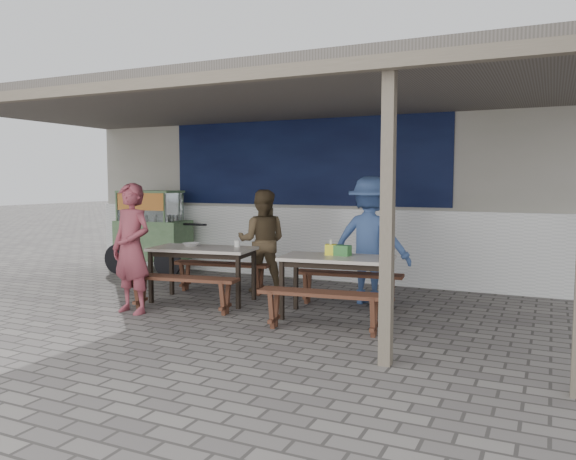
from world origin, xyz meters
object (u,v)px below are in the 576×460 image
at_px(bench_left_street, 181,285).
at_px(bench_right_street, 323,302).
at_px(donation_box, 343,250).
at_px(condiment_bowl, 191,245).
at_px(bench_left_wall, 221,270).
at_px(table_left, 203,253).
at_px(patron_wall_side, 262,241).
at_px(table_right, 337,263).
at_px(patron_right_table, 370,241).
at_px(tissue_box, 331,250).
at_px(condiment_jar, 237,244).
at_px(bench_right_wall, 348,281).
at_px(vendor_cart, 152,228).
at_px(patron_street_side, 132,248).

height_order(bench_left_street, bench_right_street, same).
bearing_deg(donation_box, condiment_bowl, 179.71).
relative_size(bench_left_street, bench_left_wall, 1.00).
relative_size(bench_right_street, condiment_bowl, 6.90).
relative_size(bench_left_street, bench_right_street, 1.04).
bearing_deg(table_left, bench_right_street, -28.87).
bearing_deg(bench_left_wall, patron_wall_side, 21.07).
bearing_deg(table_left, bench_left_street, -90.00).
height_order(table_right, patron_wall_side, patron_wall_side).
bearing_deg(patron_right_table, table_right, 85.10).
xyz_separation_m(table_left, patron_right_table, (2.11, 0.86, 0.19)).
xyz_separation_m(bench_left_street, patron_wall_side, (0.34, 1.55, 0.43)).
distance_m(tissue_box, condiment_jar, 1.49).
distance_m(table_left, bench_right_wall, 2.02).
height_order(bench_left_street, bench_left_wall, same).
height_order(bench_left_wall, tissue_box, tissue_box).
bearing_deg(vendor_cart, bench_right_wall, -19.36).
height_order(table_right, patron_street_side, patron_street_side).
xyz_separation_m(bench_right_street, donation_box, (-0.05, 0.78, 0.48)).
xyz_separation_m(patron_street_side, patron_wall_side, (0.86, 1.86, -0.05)).
distance_m(table_left, condiment_bowl, 0.23).
xyz_separation_m(patron_right_table, donation_box, (-0.09, -0.84, -0.04)).
xyz_separation_m(patron_wall_side, patron_right_table, (1.68, -0.07, 0.09)).
height_order(bench_left_wall, table_right, table_right).
bearing_deg(condiment_bowl, vendor_cart, 140.59).
xyz_separation_m(table_left, bench_left_wall, (-0.09, 0.63, -0.33)).
distance_m(bench_left_street, table_right, 2.00).
height_order(patron_wall_side, patron_right_table, patron_right_table).
distance_m(table_right, patron_right_table, 0.98).
relative_size(patron_wall_side, condiment_bowl, 7.25).
bearing_deg(bench_left_wall, patron_right_table, -2.61).
distance_m(table_right, condiment_bowl, 2.20).
bearing_deg(condiment_bowl, bench_left_wall, 79.39).
bearing_deg(bench_right_street, condiment_bowl, 153.75).
bearing_deg(patron_street_side, table_right, 25.94).
bearing_deg(bench_right_wall, condiment_bowl, -172.51).
bearing_deg(patron_street_side, condiment_jar, 62.24).
relative_size(patron_street_side, tissue_box, 12.46).
bearing_deg(table_left, bench_left_wall, 90.00).
relative_size(bench_right_wall, patron_right_table, 0.85).
bearing_deg(table_right, bench_left_street, -171.45).
distance_m(bench_right_street, donation_box, 0.92).
bearing_deg(patron_right_table, patron_street_side, 37.56).
bearing_deg(patron_right_table, bench_left_street, 38.76).
height_order(table_left, tissue_box, tissue_box).
relative_size(bench_right_wall, patron_street_side, 0.89).
height_order(bench_right_wall, vendor_cart, vendor_cart).
bearing_deg(bench_right_wall, bench_right_street, -90.00).
bearing_deg(bench_right_street, bench_left_street, 168.86).
xyz_separation_m(bench_left_street, bench_right_street, (1.98, -0.14, -0.00)).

